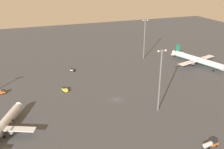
{
  "coord_description": "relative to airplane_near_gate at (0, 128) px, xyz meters",
  "views": [
    {
      "loc": [
        -44.79,
        -113.24,
        61.92
      ],
      "look_at": [
        6.68,
        24.09,
        4.0
      ],
      "focal_mm": 42.45,
      "sensor_mm": 36.0,
      "label": 1
    }
  ],
  "objects": [
    {
      "name": "apron_light_central",
      "position": [
        69.04,
        -4.42,
        13.34
      ],
      "size": [
        4.8,
        0.9,
        30.0
      ],
      "color": "slate",
      "rests_on": "ground"
    },
    {
      "name": "airplane_far_stand",
      "position": [
        126.01,
        41.2,
        0.73
      ],
      "size": [
        34.1,
        43.43,
        11.33
      ],
      "rotation": [
        0.0,
        0.0,
        3.41
      ],
      "color": "white",
      "rests_on": "ground"
    },
    {
      "name": "apron_light_west",
      "position": [
        98.92,
        69.47,
        12.93
      ],
      "size": [
        4.8,
        0.9,
        29.21
      ],
      "color": "slate",
      "rests_on": "ground"
    },
    {
      "name": "cargo_loader",
      "position": [
        31.94,
        31.98,
        -2.38
      ],
      "size": [
        2.79,
        4.46,
        2.25
      ],
      "rotation": [
        0.0,
        0.0,
        0.21
      ],
      "color": "yellow",
      "rests_on": "ground"
    },
    {
      "name": "airplane_near_gate",
      "position": [
        0.0,
        0.0,
        0.0
      ],
      "size": [
        27.34,
        34.6,
        9.41
      ],
      "rotation": [
        0.0,
        0.0,
        -0.43
      ],
      "color": "silver",
      "rests_on": "ground"
    },
    {
      "name": "maintenance_van",
      "position": [
        -0.49,
        41.14,
        -2.38
      ],
      "size": [
        4.4,
        2.61,
        2.25
      ],
      "rotation": [
        0.0,
        0.0,
        4.55
      ],
      "color": "#D85919",
      "rests_on": "ground"
    },
    {
      "name": "pushback_tug",
      "position": [
        42.37,
        61.35,
        -2.49
      ],
      "size": [
        3.56,
        3.02,
        2.05
      ],
      "rotation": [
        0.0,
        0.0,
        1.09
      ],
      "color": "white",
      "rests_on": "ground"
    },
    {
      "name": "fuel_truck",
      "position": [
        73.81,
        -35.62,
        -2.19
      ],
      "size": [
        6.54,
        3.16,
        2.35
      ],
      "rotation": [
        0.0,
        0.0,
        4.86
      ],
      "color": "#D85919",
      "rests_on": "ground"
    },
    {
      "name": "ground_plane",
      "position": [
        54.79,
        13.16,
        -3.56
      ],
      "size": [
        416.0,
        416.0,
        0.0
      ],
      "primitive_type": "plane",
      "color": "#424449"
    }
  ]
}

